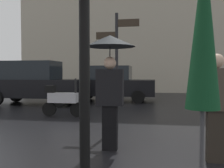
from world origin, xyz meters
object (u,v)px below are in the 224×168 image
at_px(pedestrian_with_bag, 217,101).
at_px(parked_car_left, 110,83).
at_px(folded_patio_umbrella_far, 203,37).
at_px(street_signpost, 117,59).
at_px(parked_car_right, 34,83).
at_px(parked_scooter, 62,99).
at_px(pedestrian_with_umbrella, 110,64).

bearing_deg(pedestrian_with_bag, parked_car_left, 32.72).
xyz_separation_m(folded_patio_umbrella_far, street_signpost, (-1.37, 4.05, 0.04)).
xyz_separation_m(parked_car_left, parked_car_right, (-3.14, -1.88, 0.08)).
relative_size(pedestrian_with_bag, parked_car_right, 0.39).
distance_m(folded_patio_umbrella_far, parked_car_left, 10.85).
bearing_deg(parked_car_right, street_signpost, -50.31).
bearing_deg(pedestrian_with_bag, folded_patio_umbrella_far, 176.06).
bearing_deg(parked_car_left, parked_scooter, 96.86).
distance_m(folded_patio_umbrella_far, parked_scooter, 6.69).
bearing_deg(parked_car_right, pedestrian_with_umbrella, -58.81).
bearing_deg(parked_car_right, pedestrian_with_bag, -51.20).
bearing_deg(street_signpost, parked_car_right, 134.58).
xyz_separation_m(pedestrian_with_umbrella, parked_car_right, (-4.61, 6.33, -0.59)).
relative_size(pedestrian_with_umbrella, street_signpost, 0.72).
height_order(folded_patio_umbrella_far, parked_scooter, folded_patio_umbrella_far).
xyz_separation_m(parked_car_right, street_signpost, (4.47, -4.54, 0.78)).
bearing_deg(pedestrian_with_bag, street_signpost, 53.68).
distance_m(pedestrian_with_umbrella, pedestrian_with_bag, 1.90).
height_order(folded_patio_umbrella_far, parked_car_left, folded_patio_umbrella_far).
relative_size(pedestrian_with_umbrella, parked_car_right, 0.47).
height_order(folded_patio_umbrella_far, street_signpost, street_signpost).
distance_m(parked_car_left, street_signpost, 6.61).
relative_size(folded_patio_umbrella_far, pedestrian_with_bag, 1.50).
relative_size(pedestrian_with_bag, street_signpost, 0.59).
xyz_separation_m(parked_scooter, parked_car_right, (-2.42, 2.96, 0.43)).
relative_size(parked_scooter, street_signpost, 0.49).
distance_m(folded_patio_umbrella_far, street_signpost, 4.28).
bearing_deg(pedestrian_with_bag, parked_scooter, 58.78).
bearing_deg(parked_car_left, street_signpost, 117.00).
bearing_deg(parked_scooter, pedestrian_with_umbrella, -78.09).
height_order(pedestrian_with_umbrella, parked_car_left, pedestrian_with_umbrella).
bearing_deg(pedestrian_with_umbrella, folded_patio_umbrella_far, 95.83).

